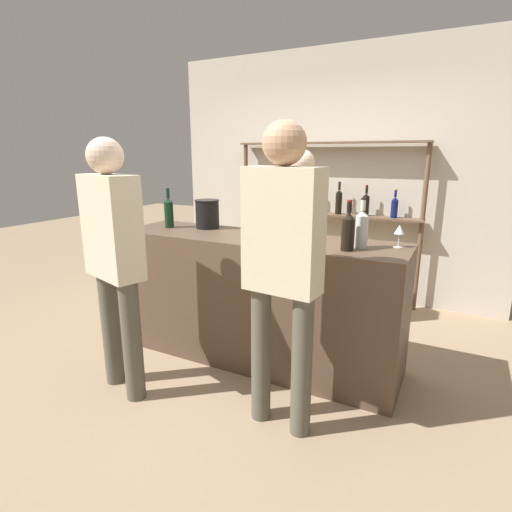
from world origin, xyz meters
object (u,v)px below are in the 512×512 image
customer_left (114,250)px  server_behind_counter (301,225)px  counter_bottle_0 (248,215)px  wine_glass (399,230)px  ice_bucket (207,214)px  counter_bottle_1 (348,231)px  counter_bottle_2 (362,228)px  customer_right (282,257)px  counter_bottle_3 (169,212)px

customer_left → server_behind_counter: size_ratio=1.04×
counter_bottle_0 → wine_glass: bearing=-1.6°
counter_bottle_0 → ice_bucket: counter_bottle_0 is taller
counter_bottle_1 → counter_bottle_2: bearing=60.5°
customer_left → counter_bottle_1: bearing=-45.4°
counter_bottle_2 → wine_glass: (0.22, 0.14, -0.02)m
wine_glass → customer_right: 0.97m
counter_bottle_2 → server_behind_counter: size_ratio=0.20×
counter_bottle_1 → customer_left: (-1.37, -0.73, -0.13)m
counter_bottle_2 → ice_bucket: (-1.36, 0.15, -0.01)m
ice_bucket → customer_left: 1.01m
counter_bottle_2 → server_behind_counter: bearing=132.8°
wine_glass → customer_left: 1.93m
counter_bottle_3 → wine_glass: counter_bottle_3 is taller
counter_bottle_2 → counter_bottle_0: bearing=169.9°
ice_bucket → customer_left: (-0.07, -1.00, -0.12)m
ice_bucket → customer_right: bearing=-37.9°
ice_bucket → customer_right: customer_right is taller
counter_bottle_1 → counter_bottle_2: counter_bottle_2 is taller
counter_bottle_2 → counter_bottle_3: (-1.67, 0.02, 0.00)m
ice_bucket → counter_bottle_1: bearing=-11.6°
counter_bottle_1 → counter_bottle_0: bearing=162.5°
ice_bucket → counter_bottle_0: bearing=2.6°
counter_bottle_2 → customer_left: bearing=-149.6°
counter_bottle_3 → customer_right: customer_right is taller
counter_bottle_0 → customer_left: bearing=-114.8°
counter_bottle_0 → customer_right: size_ratio=0.20×
counter_bottle_1 → server_behind_counter: size_ratio=0.20×
counter_bottle_0 → customer_left: customer_left is taller
ice_bucket → server_behind_counter: (0.61, 0.66, -0.15)m
counter_bottle_3 → server_behind_counter: size_ratio=0.20×
counter_bottle_0 → customer_left: (-0.47, -1.01, -0.14)m
counter_bottle_0 → server_behind_counter: bearing=71.5°
counter_bottle_0 → ice_bucket: (-0.39, -0.02, -0.02)m
counter_bottle_3 → counter_bottle_2: bearing=-0.7°
server_behind_counter → counter_bottle_0: bearing=-21.0°
counter_bottle_3 → customer_right: (1.39, -0.70, -0.07)m
counter_bottle_0 → wine_glass: counter_bottle_0 is taller
counter_bottle_2 → wine_glass: size_ratio=2.18×
counter_bottle_2 → wine_glass: counter_bottle_2 is taller
wine_glass → customer_right: customer_right is taller
counter_bottle_1 → wine_glass: (0.29, 0.25, -0.02)m
customer_left → customer_right: (1.15, 0.16, 0.06)m
counter_bottle_1 → customer_left: 1.56m
customer_right → counter_bottle_3: bearing=67.9°
wine_glass → counter_bottle_2: bearing=-148.4°
ice_bucket → server_behind_counter: bearing=47.2°
counter_bottle_2 → customer_right: (-0.28, -0.68, -0.07)m
counter_bottle_2 → ice_bucket: size_ratio=1.40×
counter_bottle_3 → server_behind_counter: server_behind_counter is taller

